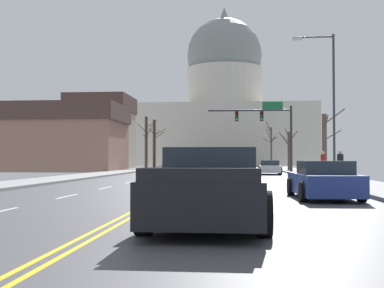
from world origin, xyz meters
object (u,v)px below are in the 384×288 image
Objects in this scene: sedan_oncoming_00 at (198,166)px; bicycle_parked at (333,173)px; signal_gantry at (267,122)px; sedan_near_03 at (223,174)px; pickup_truck_near_05 at (210,189)px; sedan_near_04 at (323,181)px; sedan_near_01 at (229,169)px; sedan_near_02 at (225,171)px; sedan_near_00 at (270,168)px; street_lamp_right at (329,93)px; sedan_oncoming_01 at (173,165)px; pedestrian_01 at (340,164)px; sedan_oncoming_02 at (208,164)px; pedestrian_00 at (323,162)px.

bicycle_parked is at bearing -66.35° from sedan_oncoming_00.
sedan_near_03 is at bearing -98.53° from signal_gantry.
pickup_truck_near_05 is 3.19× the size of bicycle_parked.
sedan_near_03 is 7.86m from sedan_near_04.
sedan_near_02 is (-0.17, -6.01, 0.03)m from sedan_near_01.
signal_gantry reaches higher than sedan_near_02.
street_lamp_right is at bearing -79.02° from sedan_near_00.
sedan_near_02 is 21.58m from sedan_oncoming_00.
pickup_truck_near_05 is 20.77m from bicycle_parked.
sedan_oncoming_01 is (-7.12, 29.78, 0.02)m from sedan_near_02.
sedan_near_04 is (3.57, -7.00, 0.01)m from sedan_near_03.
sedan_near_00 is at bearing -54.39° from sedan_oncoming_00.
pedestrian_01 is (2.82, -15.31, 0.50)m from sedan_near_00.
sedan_oncoming_02 reaches higher than sedan_oncoming_00.
sedan_oncoming_01 is 36.07m from pedestrian_01.
sedan_oncoming_00 is 26.84m from pedestrian_01.
sedan_oncoming_01 is (-10.70, 13.81, -4.21)m from signal_gantry.
sedan_near_04 is (-2.47, -12.73, -4.57)m from street_lamp_right.
sedan_near_04 is at bearing -80.34° from sedan_near_01.
sedan_near_03 is at bearing -122.06° from pedestrian_00.
sedan_oncoming_01 is at bearing 113.67° from bicycle_parked.
sedan_near_01 is 0.78× the size of pickup_truck_near_05.
signal_gantry reaches higher than sedan_near_00.
pedestrian_00 is at bearing 88.54° from bicycle_parked.
signal_gantry is 13.84m from pedestrian_00.
sedan_oncoming_02 is at bearing 104.46° from pedestrian_00.
sedan_near_01 is at bearing -120.89° from sedan_near_00.
sedan_oncoming_00 is 2.42× the size of bicycle_parked.
sedan_oncoming_00 is at bearing 112.49° from street_lamp_right.
sedan_near_03 reaches higher than sedan_near_00.
sedan_oncoming_01 is at bearing 98.19° from pickup_truck_near_05.
sedan_near_02 is (-3.57, -15.97, -4.22)m from signal_gantry.
pedestrian_01 is at bearing -92.25° from bicycle_parked.
street_lamp_right is 5.05× the size of pedestrian_00.
sedan_oncoming_01 is (-7.19, 37.17, -0.00)m from sedan_near_03.
sedan_oncoming_02 is 2.42× the size of bicycle_parked.
sedan_oncoming_01 is at bearing 103.70° from sedan_near_04.
bicycle_parked is (-0.11, -4.15, -0.59)m from pedestrian_00.
pickup_truck_near_05 is 3.35× the size of pedestrian_00.
sedan_oncoming_00 is at bearing 94.84° from pickup_truck_near_05.
street_lamp_right reaches higher than signal_gantry.
bicycle_parked is (9.85, -22.50, -0.07)m from sedan_oncoming_00.
sedan_near_02 is at bearing -85.33° from sedan_oncoming_02.
sedan_near_04 reaches higher than sedan_near_03.
bicycle_parked is (13.57, -30.96, -0.09)m from sedan_oncoming_01.
sedan_oncoming_02 is at bearing 95.73° from sedan_near_01.
street_lamp_right reaches higher than sedan_oncoming_01.
signal_gantry is 9.75m from sedan_oncoming_00.
pedestrian_00 is at bearing -75.54° from sedan_oncoming_02.
sedan_near_04 is 2.55× the size of bicycle_parked.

